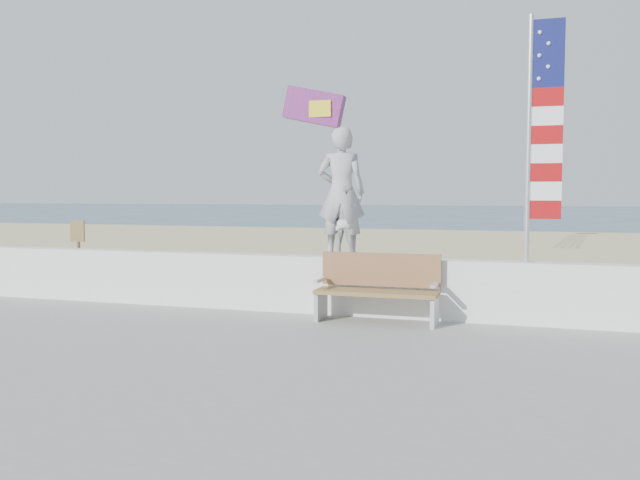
# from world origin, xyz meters

# --- Properties ---
(ground) EXTENTS (220.00, 220.00, 0.00)m
(ground) POSITION_xyz_m (0.00, 0.00, 0.00)
(ground) COLOR #334E66
(ground) RESTS_ON ground
(sand) EXTENTS (90.00, 40.00, 0.08)m
(sand) POSITION_xyz_m (0.00, 9.00, 0.04)
(sand) COLOR beige
(sand) RESTS_ON ground
(boardwalk) EXTENTS (50.00, 12.40, 0.10)m
(boardwalk) POSITION_xyz_m (0.00, -4.00, 0.13)
(boardwalk) COLOR gray
(boardwalk) RESTS_ON sand
(seawall) EXTENTS (30.00, 0.35, 0.90)m
(seawall) POSITION_xyz_m (0.00, 2.00, 0.63)
(seawall) COLOR white
(seawall) RESTS_ON boardwalk
(adult) EXTENTS (0.79, 0.58, 2.01)m
(adult) POSITION_xyz_m (0.48, 2.00, 2.09)
(adult) COLOR #A5A4A9
(adult) RESTS_ON seawall
(child) EXTENTS (0.57, 0.46, 1.13)m
(child) POSITION_xyz_m (0.53, 2.00, 1.64)
(child) COLOR silver
(child) RESTS_ON seawall
(bench) EXTENTS (1.80, 0.57, 1.00)m
(bench) POSITION_xyz_m (1.18, 1.55, 0.69)
(bench) COLOR olive
(bench) RESTS_ON boardwalk
(flag) EXTENTS (0.50, 0.08, 3.50)m
(flag) POSITION_xyz_m (3.38, 2.00, 2.99)
(flag) COLOR silver
(flag) RESTS_ON seawall
(parafoil_kite) EXTENTS (1.12, 0.36, 0.76)m
(parafoil_kite) POSITION_xyz_m (-0.35, 3.25, 3.57)
(parafoil_kite) COLOR red
(parafoil_kite) RESTS_ON ground
(sign) EXTENTS (0.32, 0.07, 1.46)m
(sign) POSITION_xyz_m (-5.22, 3.09, 0.94)
(sign) COLOR olive
(sign) RESTS_ON sand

